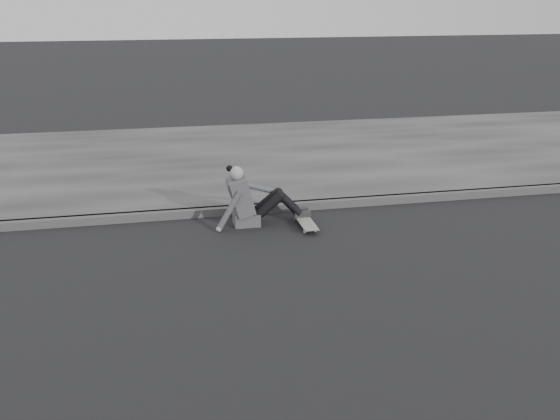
% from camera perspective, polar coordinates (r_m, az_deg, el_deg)
% --- Properties ---
extents(ground, '(80.00, 80.00, 0.00)m').
position_cam_1_polar(ground, '(7.43, 11.72, -6.00)').
color(ground, black).
rests_on(ground, ground).
extents(curb, '(24.00, 0.16, 0.12)m').
position_cam_1_polar(curb, '(9.65, 5.79, 0.67)').
color(curb, '#454545').
rests_on(curb, ground).
extents(sidewalk, '(24.00, 6.00, 0.12)m').
position_cam_1_polar(sidewalk, '(12.44, 1.64, 5.02)').
color(sidewalk, '#3B3B3B').
rests_on(sidewalk, ground).
extents(skateboard, '(0.20, 0.78, 0.09)m').
position_cam_1_polar(skateboard, '(8.79, 2.32, -1.05)').
color(skateboard, gray).
rests_on(skateboard, ground).
extents(seated_woman, '(1.38, 0.46, 0.88)m').
position_cam_1_polar(seated_woman, '(8.78, -2.70, 0.92)').
color(seated_woman, '#49494B').
rests_on(seated_woman, ground).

